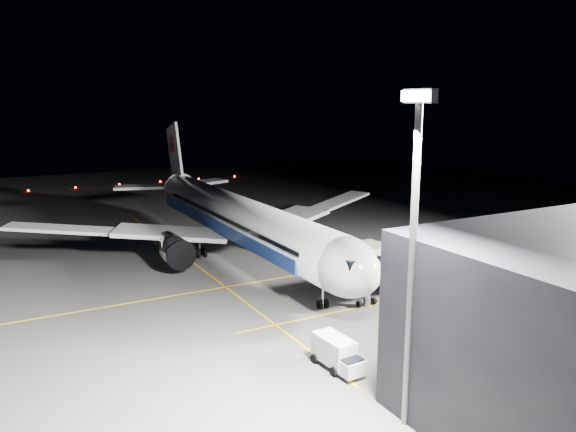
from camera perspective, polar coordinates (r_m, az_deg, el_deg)
The scene contains 13 objects.
ground at distance 73.27m, azimuth -4.98°, elevation -4.25°, with size 200.00×200.00×0.00m, color #4C4C4F.
guide_line_main at distance 64.60m, azimuth -1.42°, elevation -6.41°, with size 0.25×80.00×0.01m, color gold.
guide_line_cross at distance 71.21m, azimuth -9.43°, elevation -4.84°, with size 70.00×0.25×0.01m, color gold.
guide_line_side at distance 60.49m, azimuth 12.45°, elevation -7.97°, with size 0.25×40.00×0.01m, color gold.
airliner at distance 73.00m, azimuth -5.39°, elevation -0.14°, with size 61.48×54.22×16.64m.
jet_bridge at distance 64.57m, azimuth 18.07°, elevation -2.78°, with size 3.60×34.40×6.30m.
floodlight_mast_south at distance 33.86m, azimuth 12.61°, elevation -1.74°, with size 2.40×0.67×20.70m.
taxiway_lights at distance 140.96m, azimuth -16.75°, elevation 3.10°, with size 0.44×60.44×0.44m.
service_truck at distance 43.87m, azimuth 5.06°, elevation -13.70°, with size 4.83×2.32×2.41m.
baggage_tug at distance 86.09m, azimuth 1.02°, elevation -1.21°, with size 2.91×2.52×1.85m.
safety_cone_a at distance 81.66m, azimuth 3.35°, elevation -2.36°, with size 0.36×0.36×0.54m, color #EE560A.
safety_cone_b at distance 77.69m, azimuth 0.36°, elevation -3.07°, with size 0.37×0.37×0.56m, color #EE560A.
safety_cone_c at distance 83.65m, azimuth -1.87°, elevation -1.99°, with size 0.40×0.40×0.60m, color #EE560A.
Camera 1 is at (64.76, -27.79, 20.07)m, focal length 35.00 mm.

